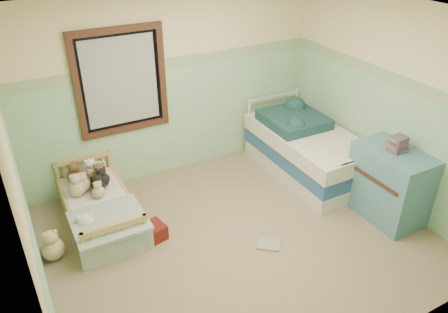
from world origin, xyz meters
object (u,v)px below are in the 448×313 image
plush_floor_cream (88,234)px  floor_book (269,244)px  dresser (389,184)px  toddler_bed_frame (101,215)px  plush_floor_tan (53,249)px  twin_bed_frame (306,166)px  red_pillow (152,233)px

plush_floor_cream → floor_book: plush_floor_cream is taller
dresser → floor_book: 1.65m
toddler_bed_frame → floor_book: bearing=-40.7°
plush_floor_tan → twin_bed_frame: 3.50m
twin_bed_frame → toddler_bed_frame: bearing=174.4°
plush_floor_tan → red_pillow: (1.05, -0.21, -0.03)m
toddler_bed_frame → red_pillow: bearing=-54.8°
red_pillow → toddler_bed_frame: bearing=125.2°
toddler_bed_frame → twin_bed_frame: (2.88, -0.28, 0.02)m
toddler_bed_frame → floor_book: (1.55, -1.34, -0.08)m
plush_floor_tan → red_pillow: bearing=-11.3°
plush_floor_tan → red_pillow: 1.07m
toddler_bed_frame → dresser: 3.51m
toddler_bed_frame → floor_book: toddler_bed_frame is taller
toddler_bed_frame → plush_floor_tan: (-0.62, -0.40, 0.03)m
plush_floor_cream → plush_floor_tan: bearing=-174.9°
red_pillow → twin_bed_frame: bearing=7.6°
plush_floor_cream → plush_floor_tan: 0.39m
twin_bed_frame → floor_book: bearing=-141.4°
twin_bed_frame → red_pillow: 2.47m
floor_book → red_pillow: bearing=-174.3°
red_pillow → floor_book: red_pillow is taller
plush_floor_tan → dresser: size_ratio=0.28×
plush_floor_cream → dresser: dresser is taller
dresser → toddler_bed_frame: bearing=154.1°
red_pillow → dresser: bearing=-18.7°
toddler_bed_frame → plush_floor_cream: 0.43m
plush_floor_cream → twin_bed_frame: 3.11m
red_pillow → plush_floor_tan: bearing=168.7°
plush_floor_cream → red_pillow: bearing=-20.4°
dresser → twin_bed_frame: bearing=101.8°
twin_bed_frame → red_pillow: (-2.45, -0.33, -0.02)m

